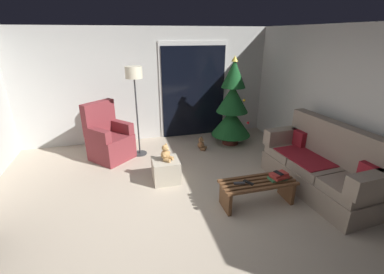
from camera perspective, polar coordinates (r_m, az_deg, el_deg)
name	(u,v)px	position (r m, az deg, el deg)	size (l,w,h in m)	color
ground_plane	(177,214)	(3.85, -3.17, -16.22)	(7.00, 7.00, 0.00)	#B2A38E
wall_back	(148,86)	(6.18, -9.47, 10.88)	(5.72, 0.12, 2.50)	beige
wall_right	(364,113)	(4.70, 33.07, 4.38)	(0.12, 6.00, 2.50)	beige
patio_door_frame	(194,90)	(6.33, 0.33, 10.02)	(1.60, 0.02, 2.20)	silver
patio_door_glass	(194,93)	(6.32, 0.37, 9.55)	(1.50, 0.02, 2.10)	black
couch	(322,167)	(4.63, 26.11, -5.88)	(0.91, 1.99, 1.08)	gray
coffee_table	(257,189)	(4.02, 13.90, -10.75)	(1.10, 0.40, 0.38)	brown
remote_graphite	(239,183)	(3.83, 10.15, -9.75)	(0.04, 0.16, 0.02)	#333338
remote_black	(248,182)	(3.87, 12.06, -9.56)	(0.04, 0.16, 0.02)	black
book_stack	(279,176)	(4.07, 18.16, -8.01)	(0.29, 0.22, 0.10)	#337042
cell_phone	(279,173)	(4.04, 18.17, -7.36)	(0.07, 0.14, 0.01)	black
christmas_tree	(232,107)	(5.86, 8.63, 6.43)	(0.87, 0.87, 1.93)	#4C1E19
armchair	(109,139)	(5.47, -17.49, -0.49)	(0.97, 0.97, 1.13)	maroon
floor_lamp	(134,81)	(5.21, -12.29, 11.61)	(0.32, 0.32, 1.78)	#2D2D30
ottoman	(166,170)	(4.53, -5.64, -7.15)	(0.44, 0.44, 0.39)	#B2A893
teddy_bear_honey	(166,154)	(4.38, -5.66, -3.57)	(0.22, 0.21, 0.29)	tan
teddy_bear_chestnut_by_tree	(201,144)	(5.72, 2.03, -1.56)	(0.22, 0.21, 0.29)	brown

